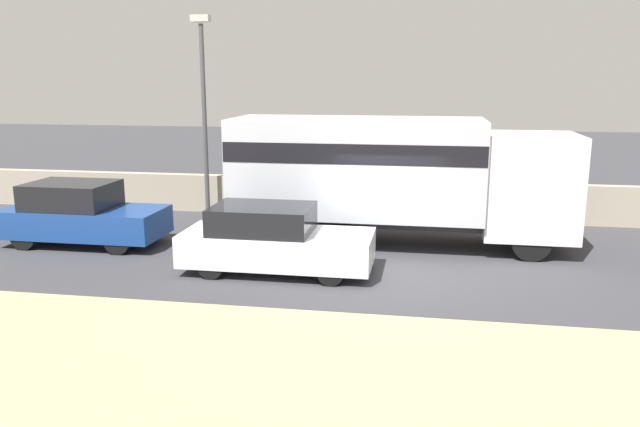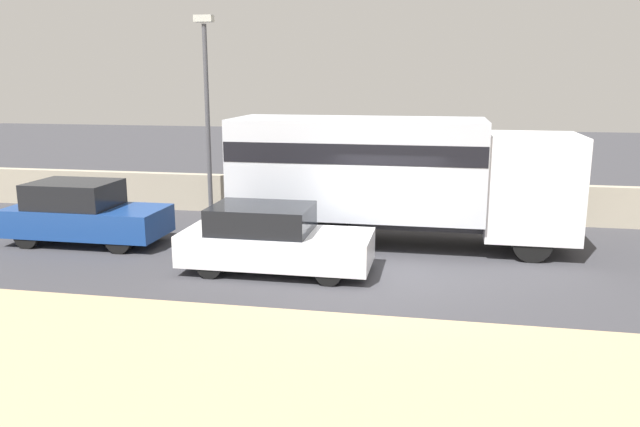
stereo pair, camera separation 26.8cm
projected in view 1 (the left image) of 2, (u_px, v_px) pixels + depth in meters
The scene contains 7 objects.
ground_plane at pixel (384, 274), 13.82m from camera, with size 80.00×80.00×0.00m, color #38383D.
dirt_shoulder_foreground at pixel (350, 414), 8.02m from camera, with size 60.00×6.90×0.04m.
stone_wall_backdrop at pixel (397, 199), 19.21m from camera, with size 60.00×0.35×1.19m.
street_lamp at pixel (204, 101), 18.87m from camera, with size 0.56×0.28×6.07m.
box_truck at pixel (391, 171), 15.89m from camera, with size 8.57×2.50×3.25m.
car_hatchback at pixel (273, 240), 13.84m from camera, with size 4.22×1.71×1.50m.
car_sedan_second at pixel (81, 214), 16.12m from camera, with size 4.09×1.75×1.63m.
Camera 1 is at (0.86, -13.27, 4.25)m, focal length 35.00 mm.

